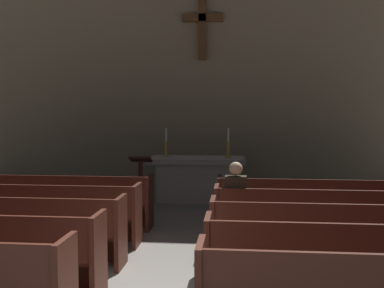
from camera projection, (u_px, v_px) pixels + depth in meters
name	position (u px, v px, depth m)	size (l,w,h in m)	color
pew_left_row_4	(23.00, 213.00, 7.34)	(3.66, 0.50, 0.95)	#4C2319
pew_left_row_5	(49.00, 200.00, 8.33)	(3.66, 0.50, 0.95)	#4C2319
pew_right_row_2	(380.00, 265.00, 4.89)	(3.66, 0.50, 0.95)	#4C2319
pew_right_row_3	(356.00, 239.00, 5.88)	(3.66, 0.50, 0.95)	#4C2319
pew_right_row_4	(340.00, 220.00, 6.87)	(3.66, 0.50, 0.95)	#4C2319
pew_right_row_5	(327.00, 206.00, 7.85)	(3.66, 0.50, 0.95)	#4C2319
altar	(197.00, 178.00, 10.63)	(2.20, 0.90, 1.01)	#A8A399
candlestick_left	(166.00, 148.00, 10.64)	(0.16, 0.16, 0.65)	#B79338
candlestick_right	(228.00, 148.00, 10.51)	(0.16, 0.16, 0.65)	#B79338
apse_with_cross	(203.00, 44.00, 12.15)	(11.68, 0.44, 7.55)	gray
lectern	(141.00, 185.00, 9.54)	(0.44, 0.36, 1.15)	#4C2319
lone_worshipper	(236.00, 203.00, 7.04)	(0.32, 0.43, 1.32)	#26262B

